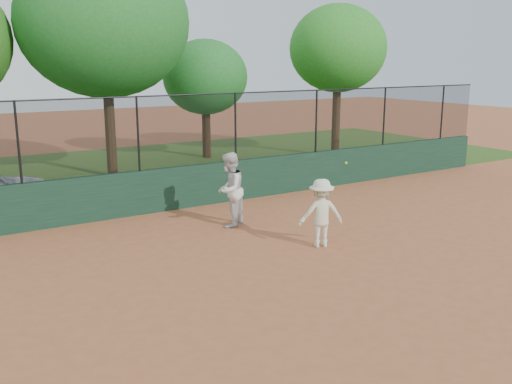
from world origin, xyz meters
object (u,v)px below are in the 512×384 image
player_second (230,190)px  tree_2 (104,23)px  tree_3 (205,77)px  player_main (321,213)px  tree_4 (338,49)px

player_second → tree_2: (-0.44, 7.74, 4.41)m
tree_2 → tree_3: 5.46m
player_main → tree_4: 13.09m
tree_4 → tree_2: bearing=174.8°
player_second → tree_2: bearing=-126.3°
player_main → tree_2: 11.31m
player_second → tree_3: size_ratio=0.38×
player_second → player_main: player_main is taller
player_second → tree_4: size_ratio=0.29×
player_main → tree_4: bearing=48.4°
tree_3 → player_main: bearing=-105.8°
tree_2 → tree_3: size_ratio=1.59×
player_second → tree_3: tree_3 is taller
player_second → tree_3: bearing=-154.0°
player_second → tree_3: 10.76m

